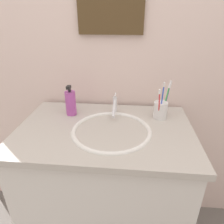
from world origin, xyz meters
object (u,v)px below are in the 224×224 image
(toothbrush_purple, at_px, (167,96))
(toothbrush_green, at_px, (166,98))
(toothbrush_red, at_px, (159,103))
(soap_dispenser, at_px, (71,103))
(faucet, at_px, (115,106))
(toothbrush_cup, at_px, (160,110))
(toothbrush_blue, at_px, (162,98))

(toothbrush_purple, distance_m, toothbrush_green, 0.01)
(toothbrush_red, xyz_separation_m, soap_dispenser, (-0.49, 0.03, -0.03))
(faucet, xyz_separation_m, toothbrush_purple, (0.29, 0.02, 0.06))
(toothbrush_cup, bearing_deg, toothbrush_blue, -91.34)
(faucet, height_order, toothbrush_purple, toothbrush_purple)
(toothbrush_cup, distance_m, soap_dispenser, 0.51)
(faucet, bearing_deg, soap_dispenser, -174.81)
(toothbrush_purple, relative_size, toothbrush_green, 1.08)
(toothbrush_blue, height_order, toothbrush_green, toothbrush_blue)
(toothbrush_purple, height_order, toothbrush_blue, toothbrush_blue)
(toothbrush_cup, bearing_deg, soap_dispenser, -179.33)
(toothbrush_cup, height_order, toothbrush_red, toothbrush_red)
(toothbrush_blue, bearing_deg, toothbrush_red, -127.82)
(toothbrush_red, relative_size, toothbrush_green, 0.97)
(toothbrush_purple, bearing_deg, toothbrush_cup, -135.44)
(faucet, distance_m, toothbrush_cup, 0.26)
(toothbrush_cup, relative_size, toothbrush_green, 0.50)
(faucet, distance_m, soap_dispenser, 0.25)
(toothbrush_green, distance_m, soap_dispenser, 0.54)
(soap_dispenser, bearing_deg, toothbrush_purple, 4.29)
(toothbrush_purple, height_order, toothbrush_red, toothbrush_purple)
(toothbrush_red, bearing_deg, soap_dispenser, 176.06)
(faucet, height_order, toothbrush_blue, toothbrush_blue)
(toothbrush_cup, bearing_deg, toothbrush_red, -112.85)
(toothbrush_cup, height_order, toothbrush_green, toothbrush_green)
(faucet, distance_m, toothbrush_blue, 0.27)
(toothbrush_blue, distance_m, toothbrush_green, 0.06)
(toothbrush_blue, distance_m, toothbrush_red, 0.03)
(toothbrush_blue, height_order, toothbrush_red, toothbrush_blue)
(soap_dispenser, bearing_deg, faucet, 5.19)
(toothbrush_blue, distance_m, soap_dispenser, 0.51)
(toothbrush_red, bearing_deg, toothbrush_purple, 55.05)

